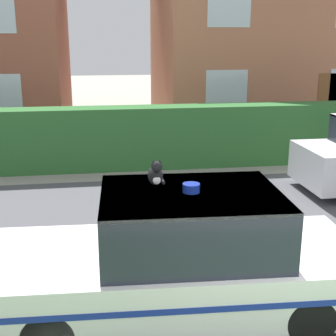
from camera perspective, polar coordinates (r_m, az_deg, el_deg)
name	(u,v)px	position (r m, az deg, el deg)	size (l,w,h in m)	color
road_strip	(219,236)	(8.08, 6.25, -8.22)	(28.00, 6.89, 0.01)	#4C4C51
garden_hedge	(133,138)	(12.00, -4.33, 3.70)	(13.04, 0.78, 1.58)	#2D662D
police_car	(179,258)	(5.72, 1.39, -10.87)	(4.59, 1.98, 1.62)	black
cat	(156,174)	(5.29, -1.50, -0.76)	(0.20, 0.36, 0.32)	black
house_right	(260,12)	(19.45, 11.10, 18.12)	(8.19, 7.00, 8.23)	#A86B4C
wheelie_bin	(14,137)	(13.98, -18.31, 3.62)	(0.65, 0.67, 1.08)	black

